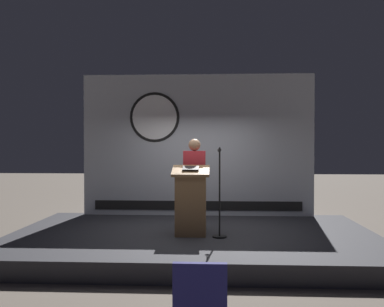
{
  "coord_description": "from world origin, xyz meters",
  "views": [
    {
      "loc": [
        0.37,
        -7.44,
        1.83
      ],
      "look_at": [
        -0.03,
        0.16,
        1.69
      ],
      "focal_mm": 39.51,
      "sensor_mm": 36.0,
      "label": 1
    }
  ],
  "objects_px": {
    "speaker_person": "(194,183)",
    "audience_chair_left": "(200,306)",
    "microphone_stand": "(220,206)",
    "podium": "(191,202)"
  },
  "relations": [
    {
      "from": "speaker_person",
      "to": "audience_chair_left",
      "type": "xyz_separation_m",
      "value": [
        0.25,
        -4.18,
        -0.65
      ]
    },
    {
      "from": "speaker_person",
      "to": "microphone_stand",
      "type": "bearing_deg",
      "value": -52.53
    },
    {
      "from": "microphone_stand",
      "to": "speaker_person",
      "type": "bearing_deg",
      "value": 127.47
    },
    {
      "from": "speaker_person",
      "to": "microphone_stand",
      "type": "height_order",
      "value": "speaker_person"
    },
    {
      "from": "podium",
      "to": "microphone_stand",
      "type": "xyz_separation_m",
      "value": [
        0.49,
        -0.11,
        -0.05
      ]
    },
    {
      "from": "podium",
      "to": "audience_chair_left",
      "type": "xyz_separation_m",
      "value": [
        0.29,
        -3.7,
        -0.38
      ]
    },
    {
      "from": "podium",
      "to": "speaker_person",
      "type": "relative_size",
      "value": 0.72
    },
    {
      "from": "microphone_stand",
      "to": "audience_chair_left",
      "type": "distance_m",
      "value": 3.62
    },
    {
      "from": "podium",
      "to": "audience_chair_left",
      "type": "bearing_deg",
      "value": -85.55
    },
    {
      "from": "speaker_person",
      "to": "microphone_stand",
      "type": "distance_m",
      "value": 0.81
    }
  ]
}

